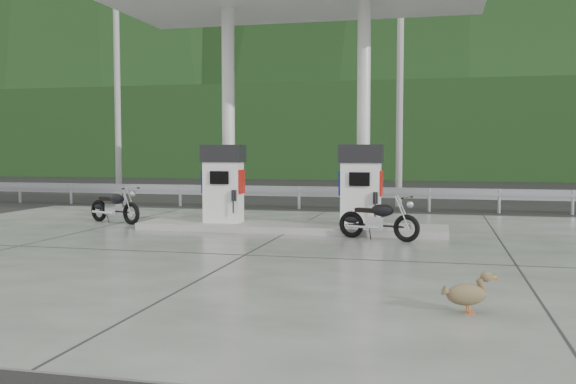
% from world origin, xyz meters
% --- Properties ---
extents(ground, '(160.00, 160.00, 0.00)m').
position_xyz_m(ground, '(0.00, 0.00, 0.00)').
color(ground, black).
rests_on(ground, ground).
extents(forecourt_apron, '(18.00, 14.00, 0.02)m').
position_xyz_m(forecourt_apron, '(0.00, 0.00, 0.01)').
color(forecourt_apron, '#63635F').
rests_on(forecourt_apron, ground).
extents(pump_island, '(7.00, 1.40, 0.15)m').
position_xyz_m(pump_island, '(0.00, 2.50, 0.10)').
color(pump_island, gray).
rests_on(pump_island, forecourt_apron).
extents(gas_pump_left, '(0.95, 0.55, 1.80)m').
position_xyz_m(gas_pump_left, '(-1.60, 2.50, 1.07)').
color(gas_pump_left, white).
rests_on(gas_pump_left, pump_island).
extents(gas_pump_right, '(0.95, 0.55, 1.80)m').
position_xyz_m(gas_pump_right, '(1.60, 2.50, 1.07)').
color(gas_pump_right, white).
rests_on(gas_pump_right, pump_island).
extents(canopy_column_left, '(0.30, 0.30, 5.00)m').
position_xyz_m(canopy_column_left, '(-1.60, 2.90, 2.67)').
color(canopy_column_left, silver).
rests_on(canopy_column_left, pump_island).
extents(canopy_column_right, '(0.30, 0.30, 5.00)m').
position_xyz_m(canopy_column_right, '(1.60, 2.90, 2.67)').
color(canopy_column_right, silver).
rests_on(canopy_column_right, pump_island).
extents(guardrail, '(26.00, 0.16, 1.42)m').
position_xyz_m(guardrail, '(0.00, 8.00, 0.71)').
color(guardrail, '#9FA0A7').
rests_on(guardrail, ground).
extents(road, '(60.00, 7.00, 0.01)m').
position_xyz_m(road, '(0.00, 11.50, 0.00)').
color(road, black).
rests_on(road, ground).
extents(utility_pole_a, '(0.22, 0.22, 8.00)m').
position_xyz_m(utility_pole_a, '(-8.00, 9.50, 4.00)').
color(utility_pole_a, gray).
rests_on(utility_pole_a, ground).
extents(utility_pole_b, '(0.22, 0.22, 8.00)m').
position_xyz_m(utility_pole_b, '(2.00, 9.50, 4.00)').
color(utility_pole_b, gray).
rests_on(utility_pole_b, ground).
extents(tree_band, '(80.00, 6.00, 6.00)m').
position_xyz_m(tree_band, '(0.00, 30.00, 3.00)').
color(tree_band, black).
rests_on(tree_band, ground).
extents(forested_hills, '(100.00, 40.00, 140.00)m').
position_xyz_m(forested_hills, '(0.00, 60.00, 0.00)').
color(forested_hills, black).
rests_on(forested_hills, ground).
extents(motorcycle_left, '(1.75, 1.12, 0.79)m').
position_xyz_m(motorcycle_left, '(-4.65, 2.99, 0.42)').
color(motorcycle_left, black).
rests_on(motorcycle_left, forecourt_apron).
extents(motorcycle_right, '(1.75, 1.04, 0.79)m').
position_xyz_m(motorcycle_right, '(2.08, 1.49, 0.41)').
color(motorcycle_right, black).
rests_on(motorcycle_right, forecourt_apron).
extents(duck, '(0.58, 0.32, 0.41)m').
position_xyz_m(duck, '(3.60, -4.22, 0.22)').
color(duck, brown).
rests_on(duck, forecourt_apron).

